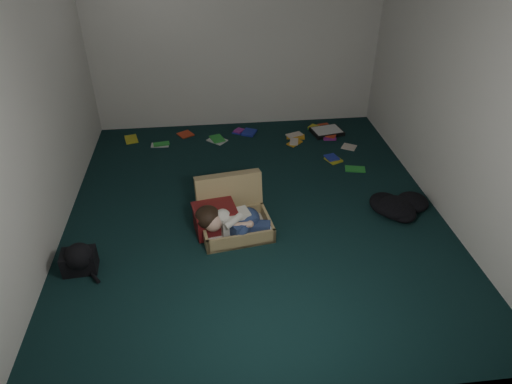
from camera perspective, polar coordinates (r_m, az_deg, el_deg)
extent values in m
plane|color=black|center=(5.01, -0.20, -2.38)|extent=(4.50, 4.50, 0.00)
plane|color=white|center=(6.50, -2.55, 19.01)|extent=(4.50, 0.00, 4.50)
plane|color=white|center=(2.46, 5.64, -8.68)|extent=(4.50, 0.00, 4.50)
plane|color=white|center=(4.62, -26.09, 9.29)|extent=(0.00, 4.50, 4.50)
plane|color=white|center=(4.99, 23.78, 11.56)|extent=(0.00, 4.50, 4.50)
cube|color=tan|center=(4.66, -2.48, -4.41)|extent=(0.76, 0.59, 0.16)
cube|color=silver|center=(4.68, -2.47, -4.80)|extent=(0.69, 0.53, 0.02)
cube|color=tan|center=(4.81, -3.39, -0.53)|extent=(0.72, 0.31, 0.51)
cube|color=silver|center=(4.58, -2.70, -3.72)|extent=(0.33, 0.25, 0.22)
sphere|color=tan|center=(4.49, -5.42, -3.78)|extent=(0.19, 0.19, 0.19)
ellipsoid|color=black|center=(4.51, -6.07, -3.09)|extent=(0.25, 0.26, 0.22)
ellipsoid|color=navy|center=(4.62, -0.92, -3.36)|extent=(0.23, 0.26, 0.22)
cube|color=navy|center=(4.52, -1.55, -4.43)|extent=(0.29, 0.24, 0.14)
cube|color=navy|center=(4.56, 0.31, -4.45)|extent=(0.26, 0.16, 0.11)
sphere|color=white|center=(4.61, 1.34, -4.23)|extent=(0.11, 0.11, 0.11)
sphere|color=white|center=(4.57, 1.58, -4.85)|extent=(0.10, 0.10, 0.10)
cylinder|color=tan|center=(4.46, -1.72, -4.15)|extent=(0.19, 0.09, 0.07)
cube|color=#5B1213|center=(4.67, -5.14, -3.53)|extent=(0.45, 0.38, 0.27)
cube|color=#5B1213|center=(4.58, -5.24, -2.08)|extent=(0.48, 0.40, 0.02)
cube|color=black|center=(6.70, 8.84, 7.47)|extent=(0.48, 0.40, 0.05)
cube|color=white|center=(6.69, 8.86, 7.70)|extent=(0.43, 0.35, 0.01)
cube|color=gold|center=(6.68, -15.32, 6.37)|extent=(0.20, 0.15, 0.02)
cube|color=red|center=(6.66, -8.81, 7.15)|extent=(0.25, 0.24, 0.02)
cube|color=silver|center=(6.45, -4.88, 6.47)|extent=(0.20, 0.23, 0.02)
cube|color=#1C2A98|center=(6.63, -0.87, 7.41)|extent=(0.21, 0.24, 0.02)
cube|color=orange|center=(6.54, 4.96, 6.89)|extent=(0.25, 0.23, 0.02)
cube|color=green|center=(6.80, 7.53, 7.81)|extent=(0.21, 0.17, 0.02)
cube|color=#8F238B|center=(6.56, 9.17, 6.66)|extent=(0.25, 0.25, 0.02)
cube|color=beige|center=(6.38, 11.56, 5.57)|extent=(0.19, 0.23, 0.02)
cube|color=gold|center=(6.02, 9.66, 3.99)|extent=(0.22, 0.25, 0.02)
cube|color=red|center=(6.85, 8.65, 7.94)|extent=(0.25, 0.23, 0.02)
cube|color=silver|center=(6.43, -11.89, 5.78)|extent=(0.22, 0.18, 0.02)
cube|color=#1C2A98|center=(6.67, -2.26, 7.56)|extent=(0.25, 0.25, 0.02)
cube|color=orange|center=(6.37, 4.85, 6.13)|extent=(0.17, 0.22, 0.02)
cube|color=green|center=(5.87, 12.29, 2.83)|extent=(0.23, 0.25, 0.02)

